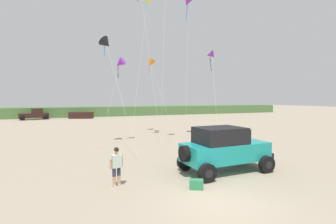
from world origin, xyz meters
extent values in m
plane|color=gray|center=(0.00, 0.00, 0.00)|extent=(220.00, 220.00, 0.00)
cube|color=#4C703D|center=(1.51, 47.69, 0.99)|extent=(90.00, 7.69, 1.98)
cube|color=teal|center=(2.43, 3.06, 1.01)|extent=(4.47, 2.01, 0.90)
cube|color=teal|center=(4.08, 3.12, 1.38)|extent=(1.16, 1.73, 0.12)
cube|color=black|center=(2.08, 3.05, 1.86)|extent=(2.37, 1.85, 0.80)
cube|color=black|center=(3.28, 3.09, 1.82)|extent=(0.16, 1.67, 0.72)
cube|color=black|center=(4.71, 3.15, 0.74)|extent=(0.27, 1.81, 0.28)
cylinder|color=black|center=(0.11, 2.97, 1.11)|extent=(0.33, 0.78, 0.77)
cylinder|color=black|center=(4.14, 4.16, 0.42)|extent=(0.85, 0.33, 0.84)
cylinder|color=black|center=(4.14, 4.16, 0.42)|extent=(0.39, 0.33, 0.38)
cylinder|color=black|center=(4.22, 2.10, 0.42)|extent=(0.85, 0.33, 0.84)
cylinder|color=black|center=(4.22, 2.10, 0.42)|extent=(0.39, 0.33, 0.38)
cylinder|color=black|center=(0.64, 4.02, 0.42)|extent=(0.85, 0.33, 0.84)
cylinder|color=black|center=(0.64, 4.02, 0.42)|extent=(0.39, 0.33, 0.38)
cylinder|color=black|center=(0.72, 1.96, 0.42)|extent=(0.85, 0.33, 0.84)
cylinder|color=black|center=(0.72, 1.96, 0.42)|extent=(0.39, 0.33, 0.38)
cylinder|color=tan|center=(-3.18, 2.89, 0.25)|extent=(0.14, 0.14, 0.49)
cylinder|color=#2D3347|center=(-3.18, 2.89, 0.64)|extent=(0.15, 0.15, 0.36)
cube|color=silver|center=(-3.19, 2.93, 0.05)|extent=(0.19, 0.28, 0.10)
cylinder|color=tan|center=(-2.97, 2.96, 0.25)|extent=(0.14, 0.14, 0.49)
cylinder|color=#2D3347|center=(-2.97, 2.96, 0.64)|extent=(0.15, 0.15, 0.36)
cube|color=silver|center=(-2.98, 3.00, 0.05)|extent=(0.19, 0.28, 0.10)
cube|color=silver|center=(-3.07, 2.93, 1.09)|extent=(0.46, 0.37, 0.54)
cylinder|color=tan|center=(-3.31, 2.85, 1.08)|extent=(0.09, 0.09, 0.56)
cylinder|color=silver|center=(-3.31, 2.85, 1.27)|extent=(0.11, 0.11, 0.16)
cylinder|color=tan|center=(-2.83, 3.01, 1.08)|extent=(0.09, 0.09, 0.56)
cylinder|color=silver|center=(-2.83, 3.01, 1.27)|extent=(0.11, 0.11, 0.16)
cylinder|color=tan|center=(-3.07, 2.93, 1.40)|extent=(0.10, 0.10, 0.08)
sphere|color=tan|center=(-3.07, 2.93, 1.54)|extent=(0.21, 0.21, 0.21)
sphere|color=black|center=(-3.07, 2.92, 1.56)|extent=(0.21, 0.21, 0.21)
cube|color=#2D7F51|center=(-0.10, 1.45, 0.19)|extent=(0.66, 0.58, 0.38)
cube|color=black|center=(-10.81, 41.59, 0.76)|extent=(4.93, 2.98, 0.76)
cube|color=black|center=(-10.28, 41.72, 1.56)|extent=(1.99, 2.14, 0.84)
cylinder|color=black|center=(-9.27, 43.06, 0.38)|extent=(0.80, 0.44, 0.76)
cylinder|color=black|center=(-8.76, 41.03, 0.38)|extent=(0.80, 0.44, 0.76)
cylinder|color=black|center=(-12.86, 42.15, 0.38)|extent=(0.80, 0.44, 0.76)
cylinder|color=black|center=(-12.34, 40.11, 0.38)|extent=(0.80, 0.44, 0.76)
cube|color=black|center=(-2.92, 41.10, 0.60)|extent=(4.52, 2.87, 1.20)
cone|color=black|center=(-2.15, 12.20, 7.93)|extent=(1.41, 1.31, 1.18)
cylinder|color=blue|center=(-2.30, 12.20, 7.36)|extent=(0.05, 0.15, 0.72)
cylinder|color=silver|center=(-1.62, 9.60, 3.99)|extent=(1.08, 5.22, 7.89)
cylinder|color=green|center=(1.72, 14.39, 12.00)|extent=(0.05, 0.13, 1.17)
cylinder|color=silver|center=(0.48, 12.08, 6.46)|extent=(2.79, 4.64, 12.83)
cone|color=purple|center=(8.37, 13.90, 8.02)|extent=(1.22, 1.07, 1.09)
cylinder|color=black|center=(8.22, 13.90, 7.12)|extent=(0.05, 0.33, 1.42)
cylinder|color=silver|center=(6.93, 11.08, 4.04)|extent=(2.89, 5.65, 7.98)
cone|color=purple|center=(-0.95, 13.08, 6.60)|extent=(1.25, 1.21, 1.03)
cylinder|color=black|center=(-1.10, 13.08, 5.88)|extent=(0.05, 0.13, 1.00)
cylinder|color=silver|center=(-1.93, 12.08, 3.32)|extent=(1.99, 2.01, 6.55)
cylinder|color=silver|center=(1.54, 12.90, 7.23)|extent=(0.26, 5.15, 14.36)
cylinder|color=silver|center=(1.60, 9.71, 6.78)|extent=(1.48, 2.85, 13.45)
cone|color=orange|center=(2.46, 15.39, 7.09)|extent=(1.01, 0.81, 0.93)
cylinder|color=#E04C93|center=(2.31, 15.39, 6.51)|extent=(0.05, 0.05, 0.76)
cylinder|color=silver|center=(2.81, 13.06, 3.57)|extent=(0.72, 4.68, 7.05)
cone|color=purple|center=(5.26, 12.98, 12.58)|extent=(1.74, 1.95, 1.84)
cylinder|color=blue|center=(5.11, 12.98, 11.50)|extent=(0.05, 0.31, 1.51)
cylinder|color=silver|center=(4.64, 11.96, 6.31)|extent=(1.25, 2.06, 12.53)
camera|label=1|loc=(-4.82, -7.21, 3.68)|focal=26.15mm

